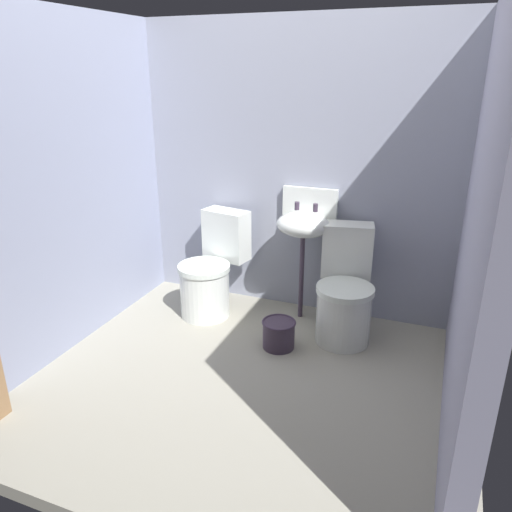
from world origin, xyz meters
TOP-DOWN VIEW (x-y plane):
  - ground_plane at (0.00, 0.00)m, footprint 2.82×2.51m
  - wall_back at (0.00, 1.11)m, footprint 2.82×0.10m
  - wall_left at (-1.26, 0.10)m, footprint 0.10×2.31m
  - wall_right at (1.26, 0.10)m, footprint 0.10×2.31m
  - toilet_left at (-0.55, 0.71)m, footprint 0.49×0.65m
  - toilet_right at (0.50, 0.71)m, footprint 0.49×0.65m
  - sink at (0.14, 0.89)m, footprint 0.42×0.35m
  - bucket at (0.13, 0.37)m, footprint 0.24×0.24m

SIDE VIEW (x-z plane):
  - ground_plane at x=0.00m, z-range -0.08..0.00m
  - bucket at x=0.13m, z-range 0.00..0.21m
  - toilet_left at x=-0.55m, z-range -0.07..0.71m
  - toilet_right at x=0.50m, z-range -0.07..0.71m
  - sink at x=0.14m, z-range 0.26..1.25m
  - wall_back at x=0.00m, z-range 0.00..2.18m
  - wall_left at x=-1.26m, z-range 0.00..2.18m
  - wall_right at x=1.26m, z-range 0.00..2.18m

